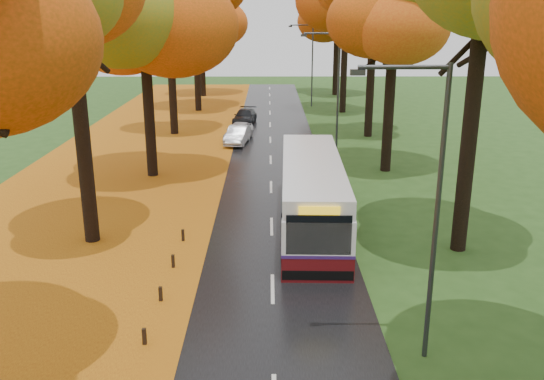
{
  "coord_description": "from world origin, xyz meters",
  "views": [
    {
      "loc": [
        -0.13,
        -5.89,
        9.17
      ],
      "look_at": [
        0.0,
        15.21,
        2.6
      ],
      "focal_mm": 38.0,
      "sensor_mm": 36.0,
      "label": 1
    }
  ],
  "objects_px": {
    "bus": "(312,193)",
    "car_dark": "(245,117)",
    "car_white": "(239,131)",
    "streetlamp_mid": "(334,87)",
    "streetlamp_far": "(310,59)",
    "streetlamp_near": "(429,195)",
    "car_silver": "(238,135)"
  },
  "relations": [
    {
      "from": "car_silver",
      "to": "car_dark",
      "type": "relative_size",
      "value": 0.91
    },
    {
      "from": "streetlamp_mid",
      "to": "car_white",
      "type": "distance_m",
      "value": 9.57
    },
    {
      "from": "streetlamp_near",
      "to": "car_white",
      "type": "bearing_deg",
      "value": 102.68
    },
    {
      "from": "bus",
      "to": "car_dark",
      "type": "distance_m",
      "value": 24.8
    },
    {
      "from": "streetlamp_near",
      "to": "streetlamp_far",
      "type": "xyz_separation_m",
      "value": [
        0.0,
        44.0,
        0.0
      ]
    },
    {
      "from": "car_white",
      "to": "car_dark",
      "type": "xyz_separation_m",
      "value": [
        0.2,
        6.52,
        -0.05
      ]
    },
    {
      "from": "streetlamp_near",
      "to": "bus",
      "type": "bearing_deg",
      "value": 102.33
    },
    {
      "from": "streetlamp_far",
      "to": "bus",
      "type": "relative_size",
      "value": 0.7
    },
    {
      "from": "car_white",
      "to": "car_dark",
      "type": "distance_m",
      "value": 6.53
    },
    {
      "from": "streetlamp_mid",
      "to": "car_white",
      "type": "xyz_separation_m",
      "value": [
        -6.3,
        5.98,
        -4.02
      ]
    },
    {
      "from": "streetlamp_mid",
      "to": "car_dark",
      "type": "distance_m",
      "value": 14.49
    },
    {
      "from": "streetlamp_mid",
      "to": "car_dark",
      "type": "bearing_deg",
      "value": 115.98
    },
    {
      "from": "car_silver",
      "to": "car_dark",
      "type": "height_order",
      "value": "car_silver"
    },
    {
      "from": "bus",
      "to": "car_white",
      "type": "relative_size",
      "value": 2.95
    },
    {
      "from": "streetlamp_near",
      "to": "car_dark",
      "type": "height_order",
      "value": "streetlamp_near"
    },
    {
      "from": "car_white",
      "to": "streetlamp_mid",
      "type": "bearing_deg",
      "value": -30.25
    },
    {
      "from": "streetlamp_mid",
      "to": "streetlamp_far",
      "type": "distance_m",
      "value": 22.0
    },
    {
      "from": "streetlamp_near",
      "to": "car_dark",
      "type": "relative_size",
      "value": 1.93
    },
    {
      "from": "streetlamp_far",
      "to": "car_white",
      "type": "height_order",
      "value": "streetlamp_far"
    },
    {
      "from": "streetlamp_mid",
      "to": "streetlamp_far",
      "type": "relative_size",
      "value": 1.0
    },
    {
      "from": "bus",
      "to": "streetlamp_mid",
      "type": "bearing_deg",
      "value": 81.3
    },
    {
      "from": "car_silver",
      "to": "streetlamp_far",
      "type": "bearing_deg",
      "value": 78.01
    },
    {
      "from": "streetlamp_far",
      "to": "bus",
      "type": "bearing_deg",
      "value": -93.7
    },
    {
      "from": "streetlamp_far",
      "to": "bus",
      "type": "xyz_separation_m",
      "value": [
        -2.19,
        -33.96,
        -3.12
      ]
    },
    {
      "from": "streetlamp_far",
      "to": "bus",
      "type": "height_order",
      "value": "streetlamp_far"
    },
    {
      "from": "car_silver",
      "to": "bus",
      "type": "bearing_deg",
      "value": -68.14
    },
    {
      "from": "car_dark",
      "to": "car_silver",
      "type": "bearing_deg",
      "value": -85.11
    },
    {
      "from": "streetlamp_far",
      "to": "car_silver",
      "type": "xyz_separation_m",
      "value": [
        -6.3,
        -17.26,
        -4.05
      ]
    },
    {
      "from": "streetlamp_far",
      "to": "car_white",
      "type": "relative_size",
      "value": 2.07
    },
    {
      "from": "streetlamp_far",
      "to": "car_silver",
      "type": "relative_size",
      "value": 2.11
    },
    {
      "from": "streetlamp_near",
      "to": "car_dark",
      "type": "xyz_separation_m",
      "value": [
        -6.09,
        34.51,
        -4.07
      ]
    },
    {
      "from": "streetlamp_near",
      "to": "streetlamp_far",
      "type": "distance_m",
      "value": 44.0
    }
  ]
}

